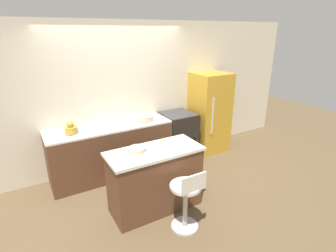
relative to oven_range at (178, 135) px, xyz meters
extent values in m
plane|color=brown|center=(-1.05, -0.33, -0.46)|extent=(14.00, 14.00, 0.00)
cube|color=beige|center=(-1.05, 0.34, 0.84)|extent=(8.00, 0.06, 2.60)
cube|color=brown|center=(-1.36, 0.00, -0.02)|extent=(2.07, 0.63, 0.88)
cube|color=silver|center=(-1.36, 0.00, 0.44)|extent=(2.07, 0.63, 0.03)
cube|color=#9EA3A8|center=(-1.72, 0.00, 0.46)|extent=(0.44, 0.34, 0.01)
cube|color=brown|center=(-1.14, -1.22, -0.02)|extent=(1.25, 0.54, 0.87)
cube|color=silver|center=(-1.14, -1.22, 0.43)|extent=(1.30, 0.58, 0.04)
cube|color=black|center=(0.00, 0.00, 0.00)|extent=(0.62, 0.63, 0.91)
cube|color=black|center=(0.00, -0.32, -0.14)|extent=(0.43, 0.01, 0.32)
cube|color=#333338|center=(0.00, 0.00, 0.46)|extent=(0.59, 0.60, 0.01)
cube|color=gold|center=(0.77, -0.01, 0.36)|extent=(0.69, 0.65, 1.64)
cube|color=silver|center=(0.58, -0.34, 0.40)|extent=(0.02, 0.02, 0.74)
cylinder|color=#B7B7BC|center=(-1.01, -1.77, -0.45)|extent=(0.36, 0.36, 0.02)
cylinder|color=#B7B7BC|center=(-1.01, -1.77, -0.16)|extent=(0.06, 0.06, 0.60)
cylinder|color=silver|center=(-1.01, -1.77, 0.16)|extent=(0.40, 0.40, 0.04)
cube|color=silver|center=(-1.01, -1.94, 0.29)|extent=(0.34, 0.02, 0.22)
cylinder|color=#B29333|center=(-1.98, -0.04, 0.52)|extent=(0.20, 0.20, 0.11)
sphere|color=#B29333|center=(-1.98, -0.04, 0.60)|extent=(0.11, 0.11, 0.11)
cylinder|color=#C1B28E|center=(-0.71, -0.04, 0.50)|extent=(0.29, 0.29, 0.08)
cylinder|color=#C1B28E|center=(-1.36, -1.13, 0.48)|extent=(0.23, 0.23, 0.05)
camera|label=1|loc=(-2.60, -4.06, 1.97)|focal=28.00mm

